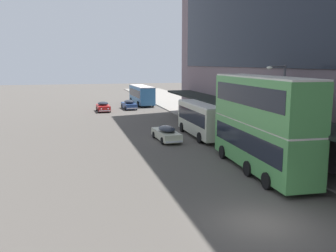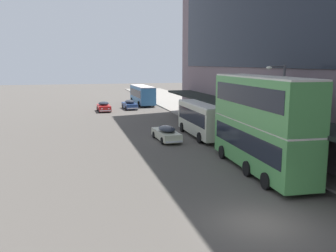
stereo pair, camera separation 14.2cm
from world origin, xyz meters
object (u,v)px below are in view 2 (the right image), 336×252
(sedan_second_mid, at_px, (130,104))
(sedan_trailing_near, at_px, (104,107))
(sedan_oncoming_front, at_px, (166,133))
(transit_bus_kerbside_rear, at_px, (260,121))
(street_lamp, at_px, (281,107))
(transit_bus_kerbside_front, at_px, (142,94))
(transit_bus_kerbside_far, at_px, (203,118))

(sedan_second_mid, xyz_separation_m, sedan_trailing_near, (-4.25, -2.04, -0.00))
(sedan_trailing_near, bearing_deg, sedan_second_mid, 25.66)
(sedan_second_mid, bearing_deg, sedan_oncoming_front, -90.61)
(sedan_second_mid, bearing_deg, transit_bus_kerbside_rear, -84.82)
(street_lamp, bearing_deg, transit_bus_kerbside_front, 93.48)
(transit_bus_kerbside_front, relative_size, street_lamp, 1.44)
(transit_bus_kerbside_far, height_order, street_lamp, street_lamp)
(sedan_trailing_near, height_order, street_lamp, street_lamp)
(transit_bus_kerbside_front, relative_size, transit_bus_kerbside_rear, 0.88)
(transit_bus_kerbside_front, relative_size, sedan_second_mid, 2.04)
(transit_bus_kerbside_rear, bearing_deg, street_lamp, 30.39)
(transit_bus_kerbside_front, relative_size, sedan_oncoming_front, 1.98)
(transit_bus_kerbside_far, height_order, sedan_second_mid, transit_bus_kerbside_far)
(transit_bus_kerbside_rear, distance_m, sedan_second_mid, 37.04)
(transit_bus_kerbside_rear, relative_size, transit_bus_kerbside_far, 1.24)
(transit_bus_kerbside_far, xyz_separation_m, sedan_oncoming_front, (-3.96, -0.99, -1.19))
(sedan_second_mid, xyz_separation_m, street_lamp, (5.55, -35.48, 3.45))
(sedan_trailing_near, bearing_deg, transit_bus_kerbside_rear, -77.69)
(sedan_second_mid, height_order, street_lamp, street_lamp)
(transit_bus_kerbside_rear, distance_m, street_lamp, 2.68)
(transit_bus_kerbside_far, bearing_deg, sedan_oncoming_front, -165.96)
(sedan_second_mid, relative_size, street_lamp, 0.71)
(sedan_second_mid, relative_size, sedan_trailing_near, 1.15)
(street_lamp, bearing_deg, sedan_oncoming_front, 120.02)
(sedan_oncoming_front, bearing_deg, transit_bus_kerbside_rear, -72.44)
(sedan_trailing_near, xyz_separation_m, street_lamp, (9.80, -33.44, 3.45))
(sedan_oncoming_front, bearing_deg, transit_bus_kerbside_front, 83.86)
(sedan_oncoming_front, bearing_deg, transit_bus_kerbside_far, 14.04)
(sedan_oncoming_front, bearing_deg, sedan_trailing_near, 99.66)
(transit_bus_kerbside_front, bearing_deg, transit_bus_kerbside_far, -88.80)
(transit_bus_kerbside_front, distance_m, transit_bus_kerbside_rear, 42.34)
(transit_bus_kerbside_far, bearing_deg, transit_bus_kerbside_front, 91.20)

